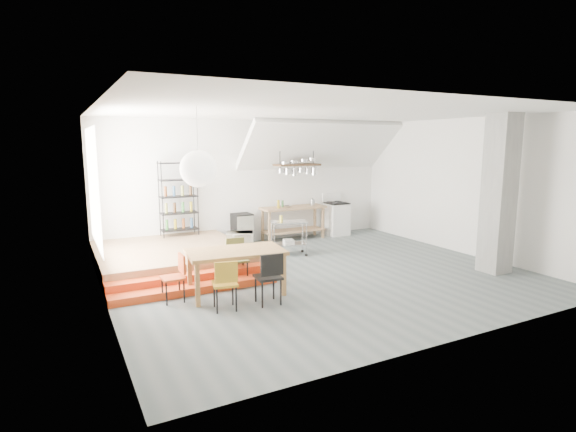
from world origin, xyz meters
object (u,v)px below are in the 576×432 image
dining_table (236,255)px  mini_fridge (242,229)px  stove (336,218)px  rolling_cart (289,233)px

dining_table → mini_fridge: size_ratio=2.13×
stove → rolling_cart: bearing=-147.0°
dining_table → rolling_cart: (2.08, 2.00, -0.17)m
stove → mini_fridge: stove is taller
dining_table → stove: bearing=44.7°
dining_table → rolling_cart: size_ratio=1.91×
stove → rolling_cart: 2.77m
stove → mini_fridge: (-2.88, 0.04, -0.07)m
dining_table → mini_fridge: mini_fridge is taller
stove → rolling_cart: size_ratio=1.29×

